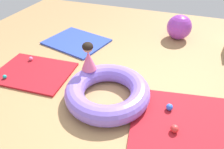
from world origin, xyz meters
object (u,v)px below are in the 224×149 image
at_px(child_in_pink, 88,57).
at_px(exercise_ball_large, 179,27).
at_px(play_ball_pink, 31,59).
at_px(play_ball_blue, 169,107).
at_px(play_ball_teal, 5,77).
at_px(inflatable_cushion, 107,92).
at_px(play_ball_red, 175,129).

relative_size(child_in_pink, exercise_ball_large, 0.85).
relative_size(child_in_pink, play_ball_pink, 6.01).
bearing_deg(play_ball_blue, play_ball_teal, -176.00).
bearing_deg(play_ball_blue, exercise_ball_large, 92.97).
distance_m(play_ball_pink, play_ball_teal, 0.63).
bearing_deg(play_ball_teal, play_ball_pink, 84.95).
relative_size(play_ball_blue, exercise_ball_large, 0.18).
height_order(inflatable_cushion, play_ball_blue, inflatable_cushion).
height_order(inflatable_cushion, play_ball_red, inflatable_cushion).
bearing_deg(play_ball_pink, inflatable_cushion, -15.48).
relative_size(inflatable_cushion, exercise_ball_large, 2.31).
relative_size(child_in_pink, play_ball_red, 4.46).
xyz_separation_m(child_in_pink, play_ball_pink, (-1.33, 0.21, -0.44)).
distance_m(inflatable_cushion, play_ball_teal, 1.80).
xyz_separation_m(play_ball_pink, exercise_ball_large, (2.52, 1.99, 0.19)).
distance_m(child_in_pink, play_ball_blue, 1.40).
relative_size(play_ball_pink, exercise_ball_large, 0.14).
xyz_separation_m(play_ball_teal, exercise_ball_large, (2.57, 2.62, 0.20)).
bearing_deg(play_ball_red, play_ball_teal, 176.38).
bearing_deg(play_ball_red, play_ball_blue, 106.64).
xyz_separation_m(play_ball_blue, play_ball_teal, (-2.70, -0.19, -0.01)).
height_order(inflatable_cushion, exercise_ball_large, exercise_ball_large).
bearing_deg(exercise_ball_large, child_in_pink, -118.33).
bearing_deg(play_ball_red, inflatable_cushion, 162.52).
bearing_deg(exercise_ball_large, play_ball_red, -85.18).
relative_size(inflatable_cushion, play_ball_red, 12.16).
relative_size(child_in_pink, play_ball_blue, 4.80).
bearing_deg(exercise_ball_large, play_ball_blue, -87.03).
relative_size(child_in_pink, play_ball_teal, 6.76).
distance_m(child_in_pink, play_ball_red, 1.60).
xyz_separation_m(play_ball_red, play_ball_pink, (-2.75, 0.80, -0.01)).
relative_size(play_ball_blue, play_ball_red, 0.93).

